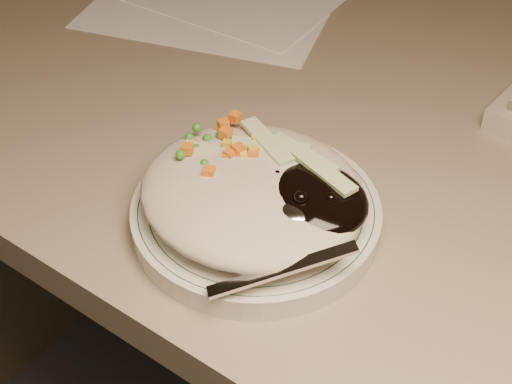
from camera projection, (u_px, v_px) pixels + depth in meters
The scene contains 4 objects.
desk at pixel (421, 273), 0.84m from camera, with size 1.40×0.70×0.74m.
plate at pixel (256, 215), 0.61m from camera, with size 0.21×0.21×0.02m, color silver.
plate_rim at pixel (256, 206), 0.60m from camera, with size 0.20×0.20×0.00m.
meal at pixel (260, 189), 0.59m from camera, with size 0.21×0.19×0.05m.
Camera 1 is at (0.17, 0.81, 1.17)m, focal length 50.00 mm.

